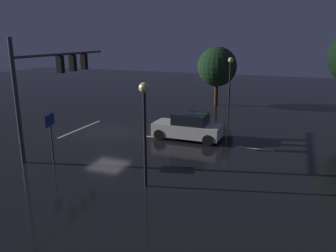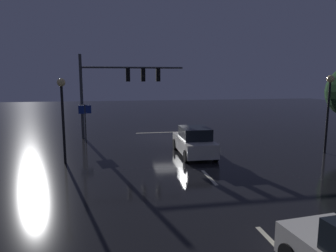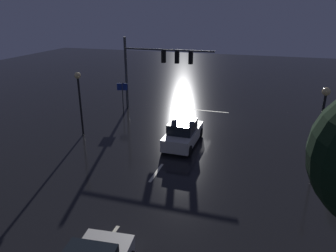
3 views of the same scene
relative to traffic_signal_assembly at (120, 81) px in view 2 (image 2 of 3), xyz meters
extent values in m
plane|color=black|center=(-3.74, 0.99, -4.34)|extent=(80.00, 80.00, 0.00)
cylinder|color=#383A3D|center=(2.93, 0.02, -1.16)|extent=(0.22, 0.22, 6.36)
cylinder|color=#383A3D|center=(-1.00, 0.02, 1.04)|extent=(7.86, 0.14, 0.14)
cube|color=black|center=(-0.61, 0.02, 0.47)|extent=(0.32, 0.36, 1.00)
sphere|color=red|center=(-0.61, -0.17, 0.79)|extent=(0.20, 0.20, 0.20)
sphere|color=black|center=(-0.61, -0.17, 0.47)|extent=(0.20, 0.20, 0.20)
sphere|color=black|center=(-0.61, -0.17, 0.15)|extent=(0.20, 0.20, 0.20)
cube|color=black|center=(-1.79, 0.02, 0.47)|extent=(0.32, 0.36, 1.00)
sphere|color=red|center=(-1.79, -0.17, 0.79)|extent=(0.20, 0.20, 0.20)
sphere|color=black|center=(-1.79, -0.17, 0.47)|extent=(0.20, 0.20, 0.20)
sphere|color=black|center=(-1.79, -0.17, 0.15)|extent=(0.20, 0.20, 0.20)
cube|color=black|center=(-2.97, 0.02, 0.47)|extent=(0.32, 0.36, 1.00)
sphere|color=red|center=(-2.97, -0.17, 0.79)|extent=(0.20, 0.20, 0.20)
sphere|color=black|center=(-2.97, -0.17, 0.47)|extent=(0.20, 0.20, 0.20)
sphere|color=black|center=(-2.97, -0.17, 0.15)|extent=(0.20, 0.20, 0.20)
cube|color=beige|center=(-3.74, 4.99, -4.34)|extent=(0.16, 2.20, 0.01)
cube|color=beige|center=(-3.74, 10.99, -4.34)|extent=(0.16, 2.20, 0.01)
cube|color=beige|center=(-3.74, 16.99, -4.34)|extent=(0.16, 2.20, 0.01)
cube|color=beige|center=(-3.74, -1.18, -4.34)|extent=(5.00, 0.16, 0.01)
cube|color=silver|center=(-4.15, 6.69, -3.72)|extent=(1.85, 4.32, 0.80)
cube|color=black|center=(-4.15, 6.89, -2.98)|extent=(1.62, 2.12, 0.68)
cylinder|color=black|center=(-3.33, 5.08, -4.00)|extent=(0.23, 0.68, 0.68)
cylinder|color=black|center=(-5.01, 5.10, -4.00)|extent=(0.23, 0.68, 0.68)
cylinder|color=black|center=(-3.29, 8.28, -4.00)|extent=(0.23, 0.68, 0.68)
cylinder|color=black|center=(-4.97, 8.30, -4.00)|extent=(0.23, 0.68, 0.68)
sphere|color=#F9EFC6|center=(-3.52, 4.56, -3.67)|extent=(0.20, 0.20, 0.20)
sphere|color=#F9EFC6|center=(-4.82, 4.58, -3.67)|extent=(0.20, 0.20, 0.20)
sphere|color=#F9EFC6|center=(-3.62, 17.53, -3.67)|extent=(0.20, 0.20, 0.20)
sphere|color=#F9EFC6|center=(-4.92, 17.40, -3.67)|extent=(0.20, 0.20, 0.20)
cylinder|color=black|center=(-12.21, 7.75, -2.16)|extent=(0.14, 0.14, 4.35)
sphere|color=#F9D88C|center=(-12.21, 7.75, 0.19)|extent=(0.44, 0.44, 0.44)
cylinder|color=black|center=(3.24, 7.19, -2.25)|extent=(0.14, 0.14, 4.18)
sphere|color=#F9D88C|center=(3.24, 7.19, 0.02)|extent=(0.44, 0.44, 0.44)
cylinder|color=#383A3D|center=(2.58, 1.67, -2.98)|extent=(0.09, 0.09, 2.72)
cube|color=navy|center=(2.58, 1.67, -1.97)|extent=(0.88, 0.30, 0.60)
camera|label=1|loc=(15.54, 12.99, 2.01)|focal=35.82mm
camera|label=2|loc=(0.58, 24.18, 0.24)|focal=32.76mm
camera|label=3|loc=(-9.11, 25.96, 4.38)|focal=34.10mm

